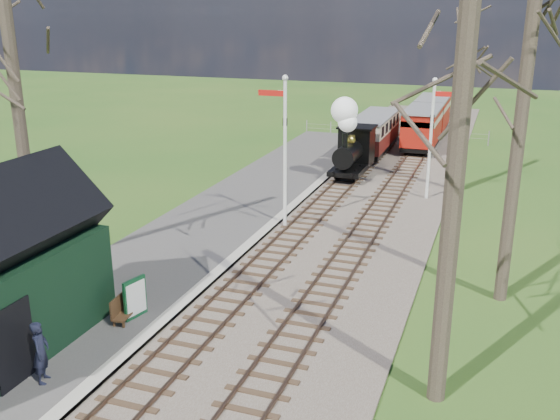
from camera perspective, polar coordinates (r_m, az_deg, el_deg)
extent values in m
ellipsoid|color=#385B23|center=(77.89, -5.80, 0.26)|extent=(57.60, 36.00, 16.20)
ellipsoid|color=#385B23|center=(76.74, 20.46, -3.69)|extent=(70.40, 44.00, 19.80)
ellipsoid|color=#385B23|center=(82.31, 8.03, -0.06)|extent=(64.00, 40.00, 18.00)
cube|color=brown|center=(30.75, 7.67, 1.54)|extent=(8.00, 60.00, 0.10)
cube|color=brown|center=(31.12, 4.44, 2.02)|extent=(0.07, 60.00, 0.12)
cube|color=brown|center=(30.89, 6.23, 1.85)|extent=(0.07, 60.00, 0.12)
cube|color=#38281C|center=(31.01, 5.33, 1.86)|extent=(1.60, 60.00, 0.09)
cube|color=brown|center=(30.58, 9.14, 1.56)|extent=(0.07, 60.00, 0.12)
cube|color=brown|center=(30.42, 10.99, 1.37)|extent=(0.07, 60.00, 0.12)
cube|color=#38281C|center=(30.51, 10.06, 1.38)|extent=(1.60, 60.00, 0.09)
cube|color=#474442|center=(25.02, -7.15, -2.13)|extent=(5.00, 44.00, 0.20)
cube|color=#B2AD9E|center=(24.12, -2.25, -2.76)|extent=(0.40, 44.00, 0.21)
cube|color=black|center=(15.94, -23.10, -11.28)|extent=(0.06, 1.20, 2.00)
cylinder|color=silver|center=(24.91, 0.46, 4.88)|extent=(0.14, 0.14, 6.00)
sphere|color=silver|center=(24.41, 0.48, 11.99)|extent=(0.24, 0.24, 0.24)
cube|color=#B7140F|center=(24.66, -0.75, 10.64)|extent=(1.10, 0.08, 0.22)
cube|color=black|center=(24.64, 0.47, 8.05)|extent=(0.18, 0.06, 0.30)
cylinder|color=silver|center=(29.66, 13.58, 5.98)|extent=(0.14, 0.14, 5.50)
sphere|color=silver|center=(29.24, 13.99, 11.45)|extent=(0.24, 0.24, 0.24)
cube|color=#B7140F|center=(29.25, 14.99, 10.19)|extent=(1.10, 0.08, 0.22)
cube|color=black|center=(29.46, 13.74, 8.17)|extent=(0.18, 0.06, 0.30)
cylinder|color=#382D23|center=(21.82, -22.82, 8.34)|extent=(0.41, 0.41, 11.00)
cylinder|color=#382D23|center=(13.21, 15.96, 5.91)|extent=(0.42, 0.42, 12.00)
cylinder|color=#382D23|center=(19.27, 20.96, 5.95)|extent=(0.40, 0.40, 10.00)
cylinder|color=#382D23|center=(31.25, 16.46, 9.59)|extent=(0.39, 0.39, 9.00)
cube|color=slate|center=(44.19, 10.35, 7.31)|extent=(12.60, 0.02, 0.01)
cube|color=slate|center=(44.25, 10.33, 6.93)|extent=(12.60, 0.02, 0.02)
cylinder|color=slate|center=(44.24, 10.33, 6.99)|extent=(0.08, 0.08, 1.00)
cube|color=black|center=(33.38, 6.51, 3.92)|extent=(1.63, 3.84, 0.24)
cylinder|color=black|center=(32.64, 6.32, 5.16)|extent=(1.06, 2.50, 1.06)
cube|color=black|center=(34.27, 7.02, 5.91)|extent=(1.73, 1.54, 1.92)
cylinder|color=black|center=(31.55, 5.96, 6.34)|extent=(0.27, 0.27, 0.77)
sphere|color=gold|center=(32.78, 6.48, 6.41)|extent=(0.50, 0.50, 0.50)
sphere|color=white|center=(31.36, 6.20, 7.96)|extent=(0.96, 0.96, 0.96)
sphere|color=white|center=(31.40, 5.92, 9.05)|extent=(1.34, 1.34, 1.34)
cylinder|color=black|center=(32.44, 5.17, 3.33)|extent=(0.10, 0.61, 0.61)
cylinder|color=black|center=(32.21, 6.89, 3.17)|extent=(0.10, 0.61, 0.61)
cube|color=black|center=(39.13, 8.56, 5.74)|extent=(1.82, 6.72, 0.29)
cube|color=#5C1915|center=(39.01, 8.60, 6.57)|extent=(1.92, 6.72, 0.86)
cube|color=#C6B395|center=(38.86, 8.66, 7.82)|extent=(1.92, 6.72, 0.86)
cube|color=slate|center=(38.78, 8.69, 8.52)|extent=(2.02, 6.91, 0.12)
cube|color=black|center=(40.83, 12.77, 6.02)|extent=(1.89, 4.97, 0.30)
cube|color=maroon|center=(40.72, 12.82, 6.84)|extent=(1.99, 4.97, 0.90)
cube|color=#C6B395|center=(40.57, 12.91, 8.08)|extent=(1.99, 4.97, 0.90)
cube|color=slate|center=(40.49, 12.96, 8.77)|extent=(2.09, 5.17, 0.12)
cube|color=black|center=(46.21, 13.66, 7.29)|extent=(1.89, 4.97, 0.30)
cube|color=maroon|center=(46.11, 13.71, 8.02)|extent=(1.99, 4.97, 0.90)
cube|color=#C6B395|center=(45.97, 13.80, 9.12)|extent=(1.99, 4.97, 0.90)
cube|color=slate|center=(45.90, 13.84, 9.73)|extent=(2.09, 5.17, 0.12)
cube|color=#0D3F20|center=(18.31, -13.11, -7.83)|extent=(0.28, 0.80, 1.18)
cube|color=silver|center=(18.28, -13.00, -7.87)|extent=(0.19, 0.68, 0.97)
cube|color=#432B17|center=(18.46, -13.73, -8.95)|extent=(0.51, 1.35, 0.06)
cube|color=#432B17|center=(18.43, -14.26, -8.17)|extent=(0.18, 1.32, 0.57)
cube|color=#432B17|center=(18.03, -14.30, -10.11)|extent=(0.06, 0.06, 0.19)
cube|color=#432B17|center=(19.01, -13.13, -8.51)|extent=(0.06, 0.06, 0.19)
imported|color=black|center=(15.90, -21.03, -12.03)|extent=(0.55, 0.66, 1.55)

